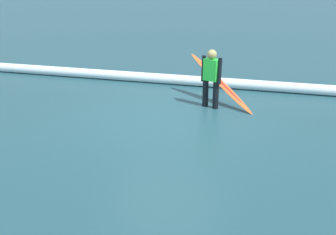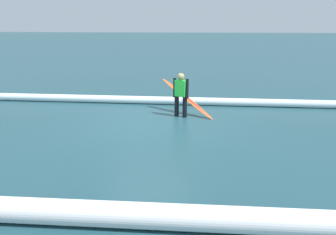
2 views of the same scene
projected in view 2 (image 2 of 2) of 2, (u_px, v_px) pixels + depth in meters
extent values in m
plane|color=#20464F|center=(150.00, 124.00, 10.94)|extent=(139.42, 139.42, 0.00)
cylinder|color=black|center=(177.00, 106.00, 11.79)|extent=(0.14, 0.14, 0.66)
cylinder|color=black|center=(185.00, 107.00, 11.66)|extent=(0.14, 0.14, 0.66)
cube|color=#2DD83F|center=(181.00, 88.00, 11.58)|extent=(0.39, 0.32, 0.50)
sphere|color=#9C8F56|center=(181.00, 77.00, 11.48)|extent=(0.22, 0.22, 0.22)
cylinder|color=black|center=(175.00, 88.00, 11.67)|extent=(0.09, 0.16, 0.61)
cylinder|color=black|center=(187.00, 89.00, 11.48)|extent=(0.09, 0.15, 0.61)
ellipsoid|color=#E55926|center=(187.00, 98.00, 12.05)|extent=(1.82, 1.58, 1.06)
ellipsoid|color=red|center=(187.00, 98.00, 12.05)|extent=(1.39, 1.19, 0.86)
cylinder|color=white|center=(117.00, 99.00, 13.64)|extent=(23.28, 0.95, 0.27)
cylinder|color=white|center=(52.00, 212.00, 5.63)|extent=(24.80, 0.58, 0.39)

